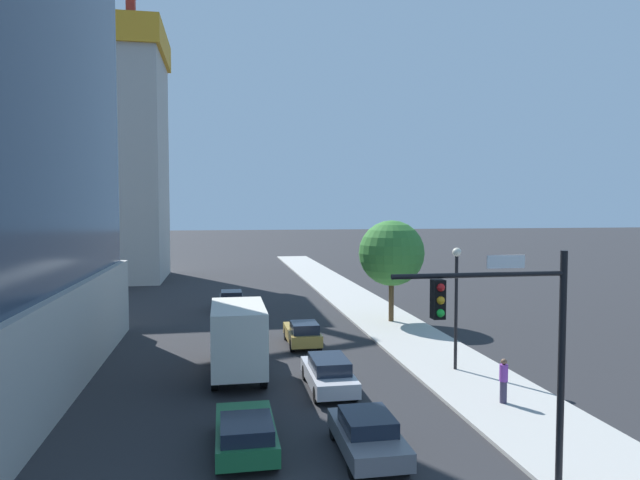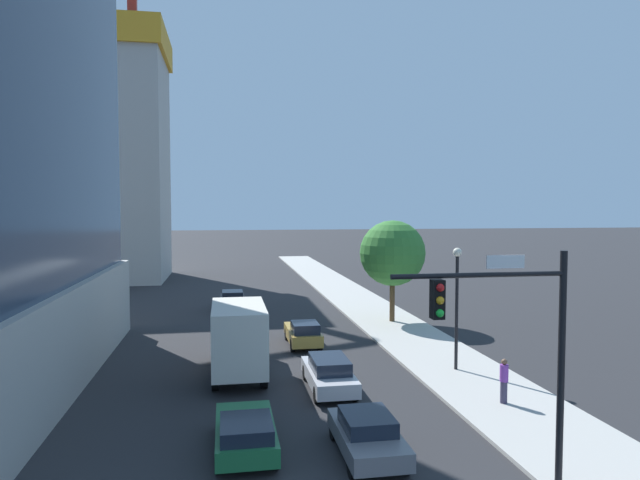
{
  "view_description": "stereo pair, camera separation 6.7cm",
  "coord_description": "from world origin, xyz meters",
  "px_view_note": "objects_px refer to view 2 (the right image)",
  "views": [
    {
      "loc": [
        -2.82,
        -10.82,
        7.99
      ],
      "look_at": [
        0.64,
        8.66,
        6.87
      ],
      "focal_mm": 31.16,
      "sensor_mm": 36.0,
      "label": 1
    },
    {
      "loc": [
        -2.75,
        -10.83,
        7.99
      ],
      "look_at": [
        0.64,
        8.66,
        6.87
      ],
      "focal_mm": 31.16,
      "sensor_mm": 36.0,
      "label": 2
    }
  ],
  "objects_px": {
    "construction_building": "(102,143)",
    "street_lamp": "(457,290)",
    "car_black": "(233,300)",
    "car_green": "(245,432)",
    "street_tree": "(393,253)",
    "car_silver": "(329,373)",
    "car_gray": "(367,434)",
    "box_truck": "(238,335)",
    "traffic_light_pole": "(511,330)",
    "car_gold": "(303,333)",
    "pedestrian_purple_shirt": "(504,380)"
  },
  "relations": [
    {
      "from": "traffic_light_pole",
      "to": "car_gold",
      "type": "xyz_separation_m",
      "value": [
        -3.21,
        17.72,
        -3.92
      ]
    },
    {
      "from": "car_gray",
      "to": "car_green",
      "type": "bearing_deg",
      "value": 167.7
    },
    {
      "from": "traffic_light_pole",
      "to": "street_tree",
      "type": "xyz_separation_m",
      "value": [
        3.82,
        23.03,
        0.23
      ]
    },
    {
      "from": "street_lamp",
      "to": "car_green",
      "type": "relative_size",
      "value": 1.4
    },
    {
      "from": "traffic_light_pole",
      "to": "car_silver",
      "type": "bearing_deg",
      "value": 108.32
    },
    {
      "from": "car_silver",
      "to": "car_gray",
      "type": "xyz_separation_m",
      "value": [
        0.0,
        -6.59,
        -0.05
      ]
    },
    {
      "from": "street_tree",
      "to": "pedestrian_purple_shirt",
      "type": "xyz_separation_m",
      "value": [
        -0.46,
        -16.54,
        -3.83
      ]
    },
    {
      "from": "car_green",
      "to": "pedestrian_purple_shirt",
      "type": "distance_m",
      "value": 10.76
    },
    {
      "from": "car_black",
      "to": "car_green",
      "type": "bearing_deg",
      "value": -90.0
    },
    {
      "from": "car_gold",
      "to": "pedestrian_purple_shirt",
      "type": "relative_size",
      "value": 2.39
    },
    {
      "from": "car_silver",
      "to": "box_truck",
      "type": "bearing_deg",
      "value": 143.06
    },
    {
      "from": "construction_building",
      "to": "car_green",
      "type": "bearing_deg",
      "value": -73.67
    },
    {
      "from": "traffic_light_pole",
      "to": "street_tree",
      "type": "height_order",
      "value": "street_tree"
    },
    {
      "from": "street_tree",
      "to": "box_truck",
      "type": "bearing_deg",
      "value": -136.31
    },
    {
      "from": "car_green",
      "to": "car_silver",
      "type": "xyz_separation_m",
      "value": [
        3.87,
        5.74,
        0.05
      ]
    },
    {
      "from": "construction_building",
      "to": "car_green",
      "type": "xyz_separation_m",
      "value": [
        13.95,
        -47.62,
        -14.58
      ]
    },
    {
      "from": "street_tree",
      "to": "car_gold",
      "type": "height_order",
      "value": "street_tree"
    },
    {
      "from": "traffic_light_pole",
      "to": "construction_building",
      "type": "bearing_deg",
      "value": 112.19
    },
    {
      "from": "pedestrian_purple_shirt",
      "to": "car_green",
      "type": "bearing_deg",
      "value": -166.37
    },
    {
      "from": "street_lamp",
      "to": "pedestrian_purple_shirt",
      "type": "relative_size",
      "value": 3.3
    },
    {
      "from": "car_silver",
      "to": "car_gray",
      "type": "height_order",
      "value": "car_silver"
    },
    {
      "from": "car_gold",
      "to": "pedestrian_purple_shirt",
      "type": "bearing_deg",
      "value": -59.65
    },
    {
      "from": "traffic_light_pole",
      "to": "street_tree",
      "type": "relative_size",
      "value": 0.95
    },
    {
      "from": "street_lamp",
      "to": "box_truck",
      "type": "distance_m",
      "value": 10.78
    },
    {
      "from": "traffic_light_pole",
      "to": "car_gray",
      "type": "height_order",
      "value": "traffic_light_pole"
    },
    {
      "from": "car_black",
      "to": "box_truck",
      "type": "height_order",
      "value": "box_truck"
    },
    {
      "from": "street_lamp",
      "to": "car_black",
      "type": "xyz_separation_m",
      "value": [
        -10.5,
        18.87,
        -3.28
      ]
    },
    {
      "from": "car_green",
      "to": "construction_building",
      "type": "bearing_deg",
      "value": 106.33
    },
    {
      "from": "car_gold",
      "to": "pedestrian_purple_shirt",
      "type": "xyz_separation_m",
      "value": [
        6.57,
        -11.23,
        0.32
      ]
    },
    {
      "from": "car_silver",
      "to": "box_truck",
      "type": "xyz_separation_m",
      "value": [
        -3.87,
        2.91,
        1.19
      ]
    },
    {
      "from": "construction_building",
      "to": "street_tree",
      "type": "bearing_deg",
      "value": -48.95
    },
    {
      "from": "street_lamp",
      "to": "street_tree",
      "type": "xyz_separation_m",
      "value": [
        0.41,
        11.75,
        0.87
      ]
    },
    {
      "from": "street_lamp",
      "to": "car_gray",
      "type": "relative_size",
      "value": 1.45
    },
    {
      "from": "construction_building",
      "to": "car_gray",
      "type": "bearing_deg",
      "value": -69.8
    },
    {
      "from": "construction_building",
      "to": "pedestrian_purple_shirt",
      "type": "xyz_separation_m",
      "value": [
        24.4,
        -45.09,
        -14.21
      ]
    },
    {
      "from": "street_tree",
      "to": "car_silver",
      "type": "bearing_deg",
      "value": -117.81
    },
    {
      "from": "street_tree",
      "to": "car_black",
      "type": "bearing_deg",
      "value": 146.86
    },
    {
      "from": "street_lamp",
      "to": "car_gray",
      "type": "bearing_deg",
      "value": -129.04
    },
    {
      "from": "construction_building",
      "to": "car_black",
      "type": "height_order",
      "value": "construction_building"
    },
    {
      "from": "street_tree",
      "to": "car_gray",
      "type": "xyz_separation_m",
      "value": [
        -7.03,
        -19.92,
        -4.2
      ]
    },
    {
      "from": "car_gold",
      "to": "box_truck",
      "type": "distance_m",
      "value": 6.52
    },
    {
      "from": "traffic_light_pole",
      "to": "box_truck",
      "type": "height_order",
      "value": "traffic_light_pole"
    },
    {
      "from": "car_gold",
      "to": "box_truck",
      "type": "height_order",
      "value": "box_truck"
    },
    {
      "from": "construction_building",
      "to": "street_lamp",
      "type": "distance_m",
      "value": 48.46
    },
    {
      "from": "construction_building",
      "to": "car_gray",
      "type": "height_order",
      "value": "construction_building"
    },
    {
      "from": "box_truck",
      "to": "traffic_light_pole",
      "type": "bearing_deg",
      "value": -60.68
    },
    {
      "from": "car_gold",
      "to": "car_silver",
      "type": "bearing_deg",
      "value": -90.0
    },
    {
      "from": "street_lamp",
      "to": "traffic_light_pole",
      "type": "bearing_deg",
      "value": -106.82
    },
    {
      "from": "car_black",
      "to": "pedestrian_purple_shirt",
      "type": "height_order",
      "value": "pedestrian_purple_shirt"
    },
    {
      "from": "traffic_light_pole",
      "to": "car_gray",
      "type": "distance_m",
      "value": 5.98
    }
  ]
}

